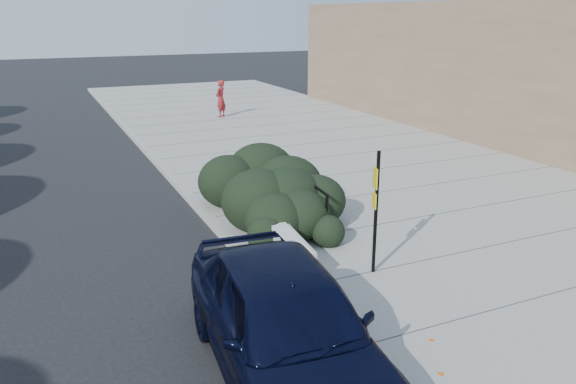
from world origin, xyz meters
The scene contains 9 objects.
ground centered at (0.00, 0.00, 0.00)m, with size 120.00×120.00×0.00m, color black.
sidewalk_near centered at (5.60, 5.00, 0.07)m, with size 11.20×50.00×0.15m, color gray.
curb_near centered at (0.00, 5.00, 0.08)m, with size 0.22×50.00×0.17m, color #9E9E99.
bench centered at (0.60, 1.00, 0.63)m, with size 0.61×2.02×0.60m.
bike_rack centered at (1.83, 2.01, 0.77)m, with size 0.12×0.71×1.03m.
sign_post centered at (1.86, 0.00, 1.46)m, with size 0.13×0.26×2.29m.
hedge centered at (1.50, 3.66, 1.01)m, with size 2.30×4.60×1.72m, color black.
sedan_navy centered at (-0.80, -2.01, 0.82)m, with size 1.95×4.84×1.65m, color black.
pedestrian centered at (4.39, 16.65, 0.99)m, with size 0.61×0.40×1.68m, color maroon.
Camera 1 is at (-3.47, -7.91, 4.70)m, focal length 35.00 mm.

